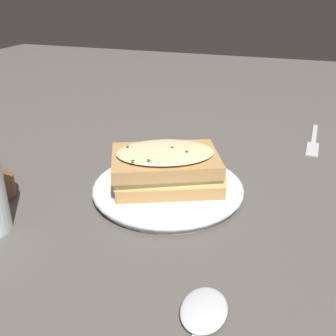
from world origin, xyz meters
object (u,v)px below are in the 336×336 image
at_px(dinner_plate, 168,188).
at_px(fork, 313,142).
at_px(spoon, 202,317).
at_px(sandwich, 167,167).

height_order(dinner_plate, fork, dinner_plate).
bearing_deg(spoon, sandwich, 115.78).
relative_size(sandwich, fork, 1.01).
bearing_deg(spoon, dinner_plate, 115.32).
bearing_deg(sandwich, spoon, 26.61).
distance_m(sandwich, fork, 0.36).
distance_m(dinner_plate, sandwich, 0.04).
height_order(dinner_plate, spoon, dinner_plate).
xyz_separation_m(sandwich, spoon, (0.22, 0.11, -0.04)).
distance_m(dinner_plate, spoon, 0.25).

